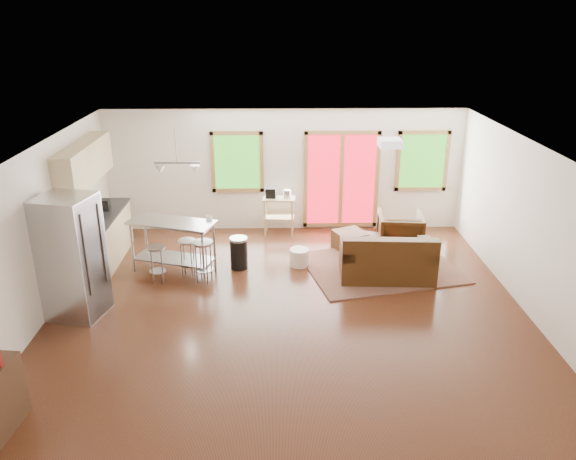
{
  "coord_description": "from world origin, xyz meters",
  "views": [
    {
      "loc": [
        -0.17,
        -8.01,
        4.45
      ],
      "look_at": [
        0.0,
        0.3,
        1.2
      ],
      "focal_mm": 35.0,
      "sensor_mm": 36.0,
      "label": 1
    }
  ],
  "objects_px": {
    "armchair": "(400,230)",
    "kitchen_cart": "(278,203)",
    "ottoman": "(350,241)",
    "island": "(173,237)",
    "coffee_table": "(376,240)",
    "refrigerator": "(72,257)",
    "rug": "(381,267)",
    "loveseat": "(387,260)"
  },
  "relations": [
    {
      "from": "island",
      "to": "kitchen_cart",
      "type": "bearing_deg",
      "value": 44.05
    },
    {
      "from": "loveseat",
      "to": "kitchen_cart",
      "type": "bearing_deg",
      "value": 134.44
    },
    {
      "from": "kitchen_cart",
      "to": "rug",
      "type": "bearing_deg",
      "value": -43.01
    },
    {
      "from": "coffee_table",
      "to": "kitchen_cart",
      "type": "height_order",
      "value": "kitchen_cart"
    },
    {
      "from": "coffee_table",
      "to": "refrigerator",
      "type": "bearing_deg",
      "value": -156.53
    },
    {
      "from": "coffee_table",
      "to": "refrigerator",
      "type": "distance_m",
      "value": 5.51
    },
    {
      "from": "coffee_table",
      "to": "ottoman",
      "type": "relative_size",
      "value": 1.86
    },
    {
      "from": "rug",
      "to": "ottoman",
      "type": "distance_m",
      "value": 1.01
    },
    {
      "from": "coffee_table",
      "to": "island",
      "type": "distance_m",
      "value": 3.86
    },
    {
      "from": "coffee_table",
      "to": "island",
      "type": "height_order",
      "value": "island"
    },
    {
      "from": "rug",
      "to": "refrigerator",
      "type": "distance_m",
      "value": 5.36
    },
    {
      "from": "refrigerator",
      "to": "island",
      "type": "height_order",
      "value": "refrigerator"
    },
    {
      "from": "armchair",
      "to": "refrigerator",
      "type": "relative_size",
      "value": 0.45
    },
    {
      "from": "island",
      "to": "kitchen_cart",
      "type": "height_order",
      "value": "kitchen_cart"
    },
    {
      "from": "armchair",
      "to": "island",
      "type": "distance_m",
      "value": 4.38
    },
    {
      "from": "coffee_table",
      "to": "armchair",
      "type": "distance_m",
      "value": 0.55
    },
    {
      "from": "ottoman",
      "to": "island",
      "type": "relative_size",
      "value": 0.34
    },
    {
      "from": "refrigerator",
      "to": "kitchen_cart",
      "type": "bearing_deg",
      "value": 59.86
    },
    {
      "from": "loveseat",
      "to": "island",
      "type": "xyz_separation_m",
      "value": [
        -3.81,
        0.36,
        0.33
      ]
    },
    {
      "from": "ottoman",
      "to": "coffee_table",
      "type": "bearing_deg",
      "value": -29.86
    },
    {
      "from": "rug",
      "to": "ottoman",
      "type": "xyz_separation_m",
      "value": [
        -0.48,
        0.88,
        0.17
      ]
    },
    {
      "from": "island",
      "to": "kitchen_cart",
      "type": "relative_size",
      "value": 1.63
    },
    {
      "from": "rug",
      "to": "island",
      "type": "distance_m",
      "value": 3.86
    },
    {
      "from": "coffee_table",
      "to": "armchair",
      "type": "height_order",
      "value": "armchair"
    },
    {
      "from": "armchair",
      "to": "ottoman",
      "type": "relative_size",
      "value": 1.54
    },
    {
      "from": "coffee_table",
      "to": "armchair",
      "type": "relative_size",
      "value": 1.21
    },
    {
      "from": "rug",
      "to": "loveseat",
      "type": "relative_size",
      "value": 1.59
    },
    {
      "from": "armchair",
      "to": "kitchen_cart",
      "type": "height_order",
      "value": "kitchen_cart"
    },
    {
      "from": "ottoman",
      "to": "island",
      "type": "height_order",
      "value": "island"
    },
    {
      "from": "ottoman",
      "to": "kitchen_cart",
      "type": "distance_m",
      "value": 1.76
    },
    {
      "from": "ottoman",
      "to": "armchair",
      "type": "bearing_deg",
      "value": -4.71
    },
    {
      "from": "coffee_table",
      "to": "refrigerator",
      "type": "xyz_separation_m",
      "value": [
        -5.02,
        -2.18,
        0.65
      ]
    },
    {
      "from": "loveseat",
      "to": "kitchen_cart",
      "type": "relative_size",
      "value": 1.66
    },
    {
      "from": "armchair",
      "to": "loveseat",
      "type": "bearing_deg",
      "value": 73.93
    },
    {
      "from": "loveseat",
      "to": "armchair",
      "type": "relative_size",
      "value": 1.94
    },
    {
      "from": "armchair",
      "to": "refrigerator",
      "type": "distance_m",
      "value": 6.03
    },
    {
      "from": "refrigerator",
      "to": "island",
      "type": "xyz_separation_m",
      "value": [
        1.24,
        1.51,
        -0.3
      ]
    },
    {
      "from": "loveseat",
      "to": "coffee_table",
      "type": "height_order",
      "value": "loveseat"
    },
    {
      "from": "loveseat",
      "to": "kitchen_cart",
      "type": "distance_m",
      "value": 2.93
    },
    {
      "from": "refrigerator",
      "to": "island",
      "type": "distance_m",
      "value": 1.98
    },
    {
      "from": "rug",
      "to": "ottoman",
      "type": "bearing_deg",
      "value": 118.67
    },
    {
      "from": "refrigerator",
      "to": "kitchen_cart",
      "type": "relative_size",
      "value": 1.9
    }
  ]
}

